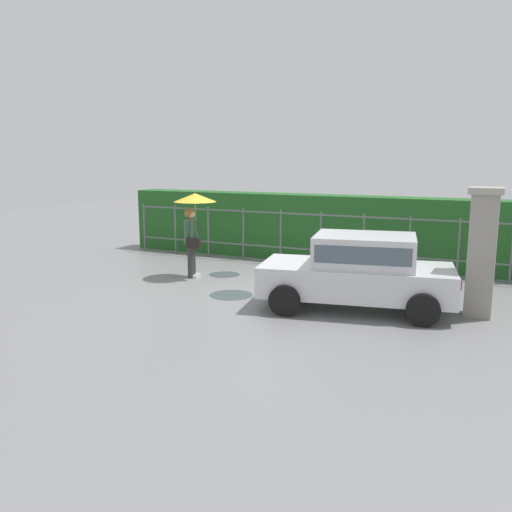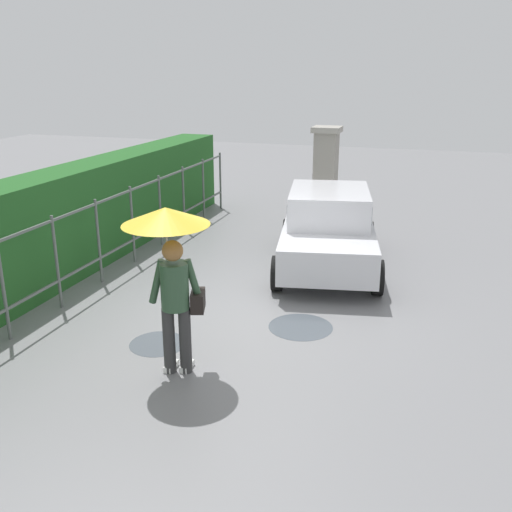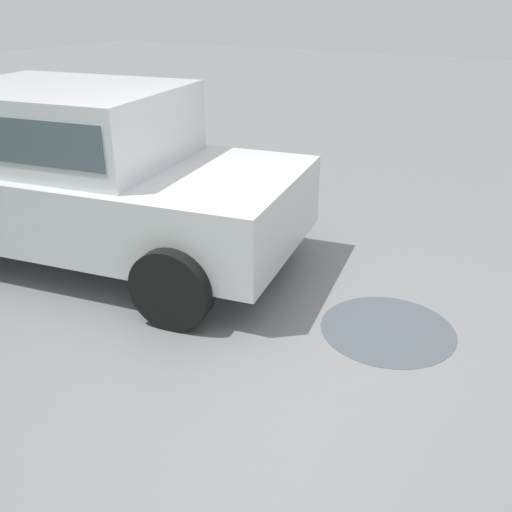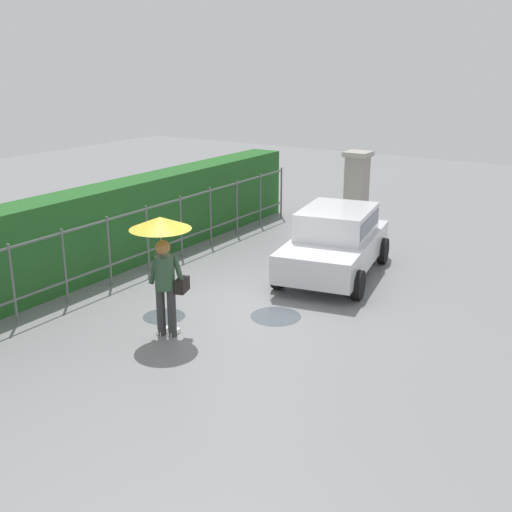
{
  "view_description": "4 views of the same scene",
  "coord_description": "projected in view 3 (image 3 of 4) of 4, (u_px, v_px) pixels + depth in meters",
  "views": [
    {
      "loc": [
        4.97,
        -10.77,
        2.96
      ],
      "look_at": [
        -0.12,
        -0.07,
        0.76
      ],
      "focal_mm": 37.54,
      "sensor_mm": 36.0,
      "label": 1
    },
    {
      "loc": [
        -7.87,
        -2.49,
        3.62
      ],
      "look_at": [
        0.04,
        0.02,
        0.89
      ],
      "focal_mm": 40.16,
      "sensor_mm": 36.0,
      "label": 2
    },
    {
      "loc": [
        -1.34,
        2.6,
        2.17
      ],
      "look_at": [
        0.22,
        0.03,
        0.76
      ],
      "focal_mm": 39.67,
      "sensor_mm": 36.0,
      "label": 3
    },
    {
      "loc": [
        -9.7,
        -6.34,
        4.61
      ],
      "look_at": [
        -0.0,
        -0.13,
        0.97
      ],
      "focal_mm": 44.2,
      "sensor_mm": 36.0,
      "label": 4
    }
  ],
  "objects": [
    {
      "name": "puddle_near",
      "position": [
        388.0,
        329.0,
        4.0
      ],
      "size": [
        0.95,
        0.95,
        0.0
      ],
      "primitive_type": "cylinder",
      "color": "#4C545B",
      "rests_on": "ground"
    },
    {
      "name": "ground_plane",
      "position": [
        288.0,
        372.0,
        3.56
      ],
      "size": [
        40.0,
        40.0,
        0.0
      ],
      "primitive_type": "plane",
      "color": "slate"
    },
    {
      "name": "car",
      "position": [
        80.0,
        167.0,
        4.85
      ],
      "size": [
        3.95,
        2.4,
        1.48
      ],
      "rotation": [
        0.0,
        0.0,
        3.33
      ],
      "color": "silver",
      "rests_on": "ground"
    }
  ]
}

